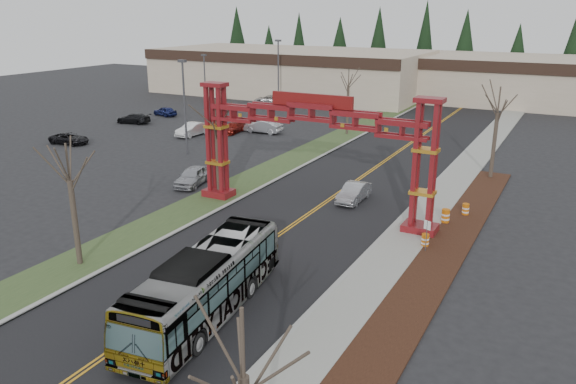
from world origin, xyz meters
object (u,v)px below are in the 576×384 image
Objects in this scene: parked_car_far_c at (133,118)px; parked_car_near_b at (192,129)px; gateway_arch at (311,132)px; barrel_mid at (445,217)px; bare_tree_median_near at (70,181)px; bare_tree_median_far at (348,87)px; light_pole_near at (184,101)px; parked_car_near_a at (193,176)px; bare_tree_right_near at (244,378)px; light_pole_far at (278,69)px; barrel_south at (425,241)px; transit_bus at (206,284)px; barrel_north at (466,210)px; parked_car_near_c at (69,138)px; bare_tree_right_far at (498,113)px; parked_car_mid_b at (165,111)px; parked_car_mid_a at (233,128)px; bare_tree_median_mid at (216,128)px; street_sign at (427,230)px; light_pole_mid at (205,81)px; retail_building_west at (291,71)px; parked_car_far_a at (263,126)px; parked_car_far_b at (269,99)px; silver_sedan at (354,192)px; retail_building_east at (543,81)px.

parked_car_near_b is at bearing 69.58° from parked_car_far_c.
gateway_arch is 17.39× the size of barrel_mid.
bare_tree_median_near is 0.95× the size of bare_tree_median_far.
parked_car_far_c is 19.56m from light_pole_near.
light_pole_near is at bearing 117.86° from parked_car_near_a.
light_pole_far is (-34.22, 63.50, 0.42)m from bare_tree_right_near.
barrel_mid is (0.15, 4.66, 0.08)m from barrel_south.
barrel_north is (8.19, 19.76, -1.17)m from transit_bus.
parked_car_near_c is 43.96m from bare_tree_right_far.
parked_car_near_b is at bearing 66.27° from parked_car_mid_b.
light_pole_near reaches higher than bare_tree_right_near.
parked_car_near_c is at bearing -142.77° from bare_tree_median_far.
parked_car_near_b is 4.87m from parked_car_mid_a.
transit_bus is 32.51m from light_pole_near.
bare_tree_median_mid reaches higher than bare_tree_median_far.
parked_car_near_b is 35.85m from barrel_mid.
street_sign is at bearing 92.21° from bare_tree_right_near.
light_pole_mid reaches higher than parked_car_mid_b.
light_pole_near is (11.29, -44.12, 1.68)m from retail_building_west.
barrel_north is at bearing -50.95° from retail_building_west.
gateway_arch is 28.73m from parked_car_far_a.
parked_car_near_c is at bearing 166.15° from street_sign.
barrel_north is at bearing -32.16° from parked_car_mid_a.
light_pole_mid is at bearing 161.73° from bare_tree_right_far.
parked_car_far_b is (5.41, 34.43, 0.05)m from parked_car_near_c.
parked_car_mid_a reaches higher than barrel_south.
light_pole_far is at bearing 126.21° from silver_sedan.
parked_car_far_b reaches higher than barrel_south.
light_pole_far is (-16.22, 38.93, 0.24)m from bare_tree_median_mid.
light_pole_far is at bearing -21.81° from parked_car_near_c.
retail_building_east is 3.83× the size of light_pole_far.
bare_tree_median_far is at bearing 104.81° from parked_car_mid_b.
parked_car_far_a is 11.06m from bare_tree_median_far.
retail_building_west is 9.64× the size of parked_car_far_b.
retail_building_west is 68.43m from barrel_south.
parked_car_near_c is at bearing -30.74° from parked_car_far_b.
parked_car_far_c is at bearing 143.99° from bare_tree_median_mid.
bare_tree_right_near is (21.69, -26.08, 4.55)m from parked_car_near_a.
bare_tree_median_far is at bearing -5.74° from light_pole_mid.
parked_car_near_c is at bearing 163.49° from bare_tree_median_mid.
light_pole_mid is at bearing -89.77° from retail_building_west.
parked_car_mid_a is at bearing 169.94° from bare_tree_right_far.
parked_car_far_c is (-2.04, 12.21, 0.04)m from parked_car_near_c.
parked_car_far_c reaches higher than parked_car_near_c.
parked_car_mid_a is at bearing 134.39° from gateway_arch.
parked_car_near_c is at bearing -93.60° from retail_building_west.
silver_sedan is 42.67m from parked_car_mid_b.
bare_tree_median_far is (-9.80, 41.44, 3.96)m from transit_bus.
bare_tree_median_mid is 42.18m from light_pole_far.
bare_tree_median_near is 26.12m from light_pole_near.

